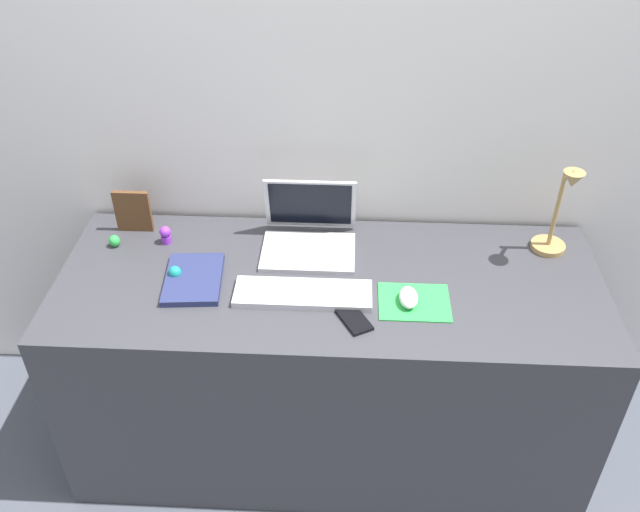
{
  "coord_description": "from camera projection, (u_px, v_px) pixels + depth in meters",
  "views": [
    {
      "loc": [
        0.05,
        -1.63,
        2.05
      ],
      "look_at": [
        -0.03,
        0.0,
        0.83
      ],
      "focal_mm": 38.08,
      "sensor_mm": 36.0,
      "label": 1
    }
  ],
  "objects": [
    {
      "name": "toy_figurine_teal",
      "position": [
        175.0,
        273.0,
        2.08
      ],
      "size": [
        0.04,
        0.04,
        0.04
      ],
      "primitive_type": "ellipsoid",
      "color": "teal",
      "rests_on": "desk"
    },
    {
      "name": "toy_figurine_purple",
      "position": [
        166.0,
        234.0,
        2.23
      ],
      "size": [
        0.04,
        0.04,
        0.06
      ],
      "color": "purple",
      "rests_on": "desk"
    },
    {
      "name": "mouse",
      "position": [
        408.0,
        297.0,
        1.99
      ],
      "size": [
        0.06,
        0.1,
        0.03
      ],
      "primitive_type": "ellipsoid",
      "color": "silver",
      "rests_on": "mousepad"
    },
    {
      "name": "back_wall",
      "position": [
        334.0,
        204.0,
        2.36
      ],
      "size": [
        2.89,
        0.05,
        1.56
      ],
      "primitive_type": "cube",
      "color": "silver",
      "rests_on": "ground_plane"
    },
    {
      "name": "desk_lamp",
      "position": [
        559.0,
        214.0,
        2.1
      ],
      "size": [
        0.11,
        0.16,
        0.33
      ],
      "color": "#A5844C",
      "rests_on": "desk"
    },
    {
      "name": "notebook_pad",
      "position": [
        194.0,
        279.0,
        2.08
      ],
      "size": [
        0.19,
        0.25,
        0.02
      ],
      "primitive_type": "cube",
      "rotation": [
        0.0,
        0.0,
        0.08
      ],
      "color": "navy",
      "rests_on": "desk"
    },
    {
      "name": "picture_frame",
      "position": [
        133.0,
        211.0,
        2.26
      ],
      "size": [
        0.12,
        0.02,
        0.15
      ],
      "primitive_type": "cube",
      "color": "brown",
      "rests_on": "desk"
    },
    {
      "name": "mousepad",
      "position": [
        414.0,
        302.0,
        2.0
      ],
      "size": [
        0.21,
        0.17,
        0.0
      ],
      "primitive_type": "cube",
      "color": "green",
      "rests_on": "desk"
    },
    {
      "name": "keyboard",
      "position": [
        303.0,
        294.0,
        2.02
      ],
      "size": [
        0.41,
        0.13,
        0.02
      ],
      "primitive_type": "cube",
      "color": "silver",
      "rests_on": "desk"
    },
    {
      "name": "cell_phone",
      "position": [
        353.0,
        319.0,
        1.94
      ],
      "size": [
        0.12,
        0.14,
        0.01
      ],
      "primitive_type": "cube",
      "rotation": [
        0.0,
        0.0,
        0.51
      ],
      "color": "black",
      "rests_on": "desk"
    },
    {
      "name": "laptop",
      "position": [
        309.0,
        230.0,
        2.21
      ],
      "size": [
        0.3,
        0.26,
        0.21
      ],
      "color": "silver",
      "rests_on": "desk"
    },
    {
      "name": "ground_plane",
      "position": [
        328.0,
        434.0,
        2.53
      ],
      "size": [
        6.0,
        6.0,
        0.0
      ],
      "primitive_type": "plane",
      "color": "#474C56"
    },
    {
      "name": "toy_figurine_green",
      "position": [
        114.0,
        241.0,
        2.22
      ],
      "size": [
        0.04,
        0.04,
        0.04
      ],
      "primitive_type": "ellipsoid",
      "color": "green",
      "rests_on": "desk"
    },
    {
      "name": "desk",
      "position": [
        329.0,
        364.0,
        2.31
      ],
      "size": [
        1.69,
        0.66,
        0.74
      ],
      "primitive_type": "cube",
      "color": "#38383D",
      "rests_on": "ground_plane"
    }
  ]
}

